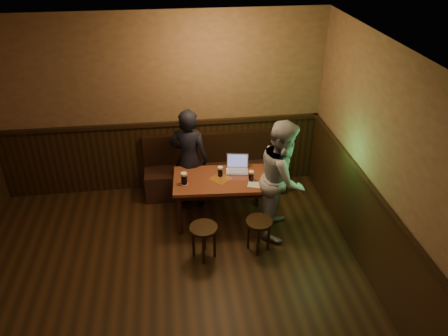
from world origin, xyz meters
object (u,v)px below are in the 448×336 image
object	(u,v)px
pub_table	(221,184)
pint_right	(251,176)
pint_left	(184,178)
stool_left	(204,233)
laptop	(237,166)
person_grey	(283,178)
pint_mid	(220,171)
person_suit	(189,159)
stool_right	(259,227)
bench	(215,173)

from	to	relation	value
pub_table	pint_right	bearing A→B (deg)	-10.22
pint_left	stool_left	bearing A→B (deg)	-74.60
laptop	stool_left	bearing A→B (deg)	-110.69
pint_left	laptop	distance (m)	0.83
pub_table	person_grey	size ratio (longest dim) A/B	0.81
pint_left	pint_right	distance (m)	0.93
pint_mid	person_suit	xyz separation A→B (m)	(-0.41, 0.40, 0.01)
stool_left	pint_left	xyz separation A→B (m)	(-0.19, 0.70, 0.40)
stool_right	person_suit	world-z (taller)	person_suit
pint_mid	pint_right	size ratio (longest dim) A/B	1.00
person_grey	stool_left	bearing A→B (deg)	132.95
laptop	person_suit	world-z (taller)	person_suit
stool_right	person_suit	size ratio (longest dim) A/B	0.30
stool_right	pint_right	bearing A→B (deg)	90.03
person_suit	bench	bearing A→B (deg)	-123.15
stool_left	laptop	world-z (taller)	laptop
pint_right	person_suit	bearing A→B (deg)	145.39
pint_mid	stool_right	bearing A→B (deg)	-62.62
pint_left	person_suit	xyz separation A→B (m)	(0.10, 0.54, -0.00)
pint_right	stool_right	bearing A→B (deg)	-89.97
pub_table	stool_left	distance (m)	0.87
pub_table	pint_left	size ratio (longest dim) A/B	7.73
pub_table	bench	bearing A→B (deg)	93.61
stool_left	pint_right	size ratio (longest dim) A/B	3.24
bench	laptop	bearing A→B (deg)	-65.13
bench	stool_left	bearing A→B (deg)	-101.38
pint_mid	pint_right	xyz separation A→B (m)	(0.41, -0.17, 0.00)
pint_right	person_grey	bearing A→B (deg)	-28.06
person_suit	person_grey	bearing A→B (deg)	165.62
pint_mid	person_suit	bearing A→B (deg)	136.10
stool_left	pint_mid	size ratio (longest dim) A/B	3.26
bench	stool_left	xyz separation A→B (m)	(-0.32, -1.56, 0.08)
pub_table	laptop	bearing A→B (deg)	40.84
stool_right	pint_left	distance (m)	1.20
stool_left	pint_right	bearing A→B (deg)	42.63
bench	pint_mid	bearing A→B (deg)	-89.55
stool_left	person_grey	distance (m)	1.29
pint_right	person_grey	xyz separation A→B (m)	(0.39, -0.21, 0.06)
stool_left	pint_left	world-z (taller)	pint_left
person_grey	pint_mid	bearing A→B (deg)	85.15
stool_left	pint_left	distance (m)	0.83
bench	pint_left	xyz separation A→B (m)	(-0.51, -0.86, 0.48)
person_suit	stool_left	bearing A→B (deg)	112.43
stool_left	pint_left	bearing A→B (deg)	105.40
laptop	person_suit	size ratio (longest dim) A/B	0.22
person_grey	stool_right	bearing A→B (deg)	157.04
pint_right	person_suit	distance (m)	1.00
pint_left	pint_right	world-z (taller)	pint_left
stool_left	person_grey	bearing A→B (deg)	22.46
stool_left	laptop	xyz separation A→B (m)	(0.59, 0.98, 0.37)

